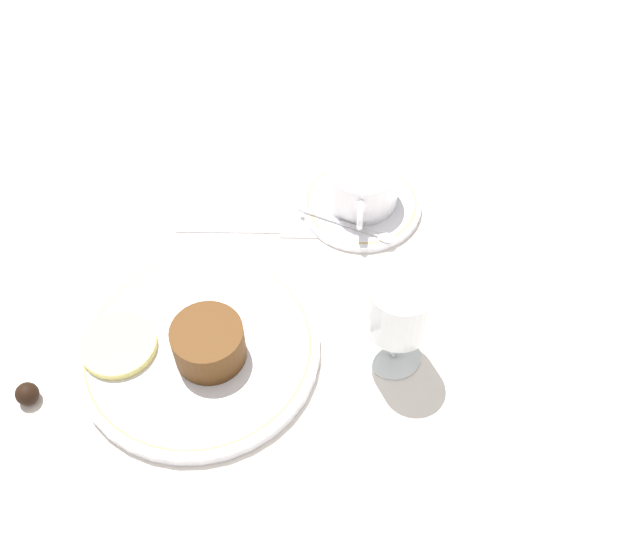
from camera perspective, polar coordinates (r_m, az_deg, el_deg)
The scene contains 10 objects.
ground_plane at distance 0.80m, azimuth -8.06°, elevation -5.58°, with size 3.00×3.00×0.00m, color white.
dinner_plate at distance 0.80m, azimuth -9.26°, elevation -5.47°, with size 0.26×0.26×0.01m.
saucer at distance 0.92m, azimuth 3.18°, elevation 5.82°, with size 0.15×0.15×0.01m.
coffee_cup at distance 0.90m, azimuth 3.26°, elevation 7.35°, with size 0.11×0.09×0.05m.
spoon at distance 0.88m, azimuth 2.84°, elevation 3.97°, with size 0.05×0.12×0.00m.
wine_glass at distance 0.73m, azimuth 6.09°, elevation -2.39°, with size 0.07×0.07×0.12m.
fork at distance 0.90m, azimuth -4.16°, elevation 3.85°, with size 0.03×0.18×0.01m.
dessert_cake at distance 0.77m, azimuth -8.58°, elevation -4.77°, with size 0.07×0.07×0.04m.
pineapple_slice at distance 0.81m, azimuth -15.10°, elevation -4.79°, with size 0.08×0.08×0.01m.
chocolate_truffle at distance 0.81m, azimuth -21.42°, elevation -8.07°, with size 0.02×0.02×0.02m.
Camera 1 is at (0.40, 0.15, 0.68)m, focal length 42.00 mm.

